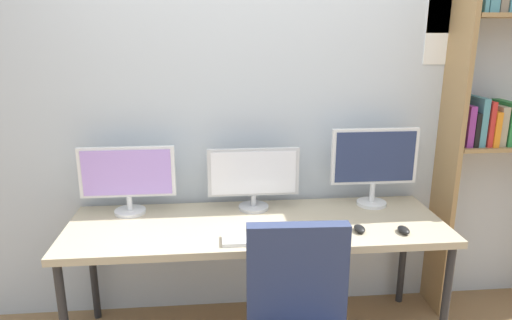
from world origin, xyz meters
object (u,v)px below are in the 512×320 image
Objects in this scene: bookshelf at (507,102)px; monitor_center at (253,176)px; desk at (257,231)px; keyboard_main at (261,239)px; mouse_left_side at (359,229)px; monitor_left at (128,177)px; monitor_right at (374,161)px; mouse_right_side at (404,230)px.

bookshelf reaches higher than monitor_center.
keyboard_main reaches higher than desk.
monitor_left is at bearing 163.32° from mouse_left_side.
bookshelf is 5.45× the size of keyboard_main.
bookshelf reaches higher than desk.
desk is 21.84× the size of mouse_left_side.
monitor_left is 5.68× the size of mouse_left_side.
monitor_left is 0.73m from monitor_center.
mouse_left_side is at bearing -16.68° from monitor_left.
monitor_center is 1.03× the size of monitor_right.
monitor_center is at bearing 90.00° from keyboard_main.
mouse_left_side is (0.53, -0.17, 0.07)m from desk.
monitor_center is 0.89m from mouse_right_side.
monitor_right is (-0.80, -0.02, -0.34)m from bookshelf.
monitor_left is (-0.73, 0.21, 0.28)m from desk.
desk is 0.56m from mouse_left_side.
mouse_right_side is (0.76, -0.42, -0.19)m from monitor_center.
monitor_left is 1.04× the size of monitor_right.
monitor_right is at bearing -178.65° from bookshelf.
keyboard_main is (-1.53, -0.46, -0.61)m from bookshelf.
monitor_left is 0.88m from keyboard_main.
desk is 0.79m from mouse_right_side.
mouse_right_side is at bearing -28.57° from monitor_center.
monitor_left reaches higher than monitor_center.
monitor_right is at bearing 0.00° from monitor_left.
bookshelf is 22.52× the size of mouse_right_side.
bookshelf reaches higher than mouse_right_side.
monitor_left is at bearing 148.73° from keyboard_main.
monitor_right is (0.73, 0.00, 0.07)m from monitor_center.
monitor_right is 5.45× the size of mouse_left_side.
mouse_right_side is at bearing -150.32° from bookshelf.
bookshelf is 22.52× the size of mouse_left_side.
monitor_center reaches higher than mouse_right_side.
desk is at bearing -171.39° from bookshelf.
bookshelf reaches higher than monitor_right.
monitor_left is at bearing 180.00° from monitor_center.
monitor_center is 0.73m from monitor_right.
bookshelf is at bearing 8.61° from desk.
monitor_right is at bearing 62.95° from mouse_left_side.
monitor_center reaches higher than mouse_left_side.
monitor_left reaches higher than mouse_left_side.
keyboard_main is (0.73, -0.44, -0.21)m from monitor_left.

